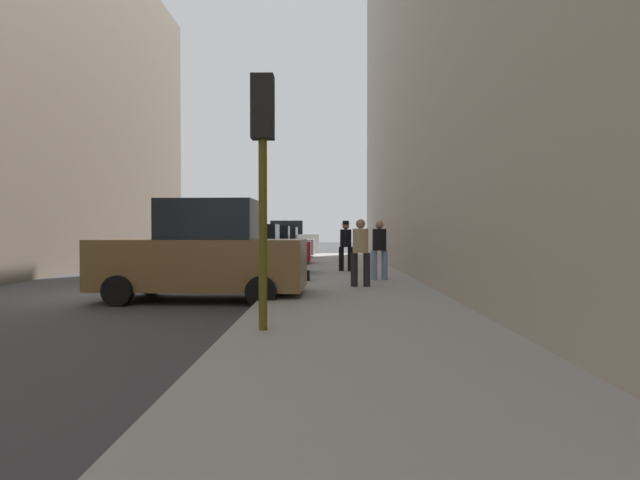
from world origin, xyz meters
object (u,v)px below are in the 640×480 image
pedestrian_with_fedora (346,243)px  duffel_bag (304,275)px  traffic_light (263,146)px  pedestrian_in_jeans (379,247)px  pedestrian_in_tan_coat (361,249)px  parked_bronze_suv (204,254)px  parked_white_van (285,239)px  parked_dark_green_sedan (245,252)px  parked_silver_sedan (277,244)px  parked_red_hatchback (264,247)px  fire_hydrant (298,263)px

pedestrian_with_fedora → duffel_bag: pedestrian_with_fedora is taller
traffic_light → pedestrian_in_jeans: 7.95m
pedestrian_in_tan_coat → pedestrian_in_jeans: size_ratio=1.00×
parked_bronze_suv → parked_white_van: bearing=90.0°
pedestrian_in_tan_coat → duffel_bag: 2.34m
parked_dark_green_sedan → parked_silver_sedan: size_ratio=0.99×
pedestrian_with_fedora → traffic_light: bearing=-98.5°
parked_red_hatchback → duffel_bag: 8.01m
parked_red_hatchback → parked_dark_green_sedan: bearing=-90.0°
parked_red_hatchback → parked_white_van: 10.81m
fire_hydrant → pedestrian_with_fedora: bearing=36.3°
pedestrian_in_jeans → fire_hydrant: bearing=141.8°
pedestrian_in_tan_coat → duffel_bag: size_ratio=3.89×
parked_red_hatchback → pedestrian_with_fedora: (3.43, -4.36, 0.29)m
parked_silver_sedan → traffic_light: 20.81m
parked_white_van → duffel_bag: 18.65m
duffel_bag → parked_bronze_suv: bearing=-123.9°
parked_bronze_suv → parked_white_van: (0.00, 21.65, 0.00)m
pedestrian_with_fedora → parked_red_hatchback: bearing=128.2°
parked_dark_green_sedan → parked_silver_sedan: (-0.00, 10.90, 0.00)m
parked_silver_sedan → pedestrian_in_jeans: (4.29, -13.26, 0.26)m
parked_silver_sedan → fire_hydrant: parked_silver_sedan is taller
pedestrian_in_jeans → parked_white_van: bearing=103.2°
parked_white_van → pedestrian_in_tan_coat: bearing=-79.8°
parked_dark_green_sedan → fire_hydrant: bearing=-12.5°
traffic_light → fire_hydrant: bearing=90.3°
parked_bronze_suv → parked_red_hatchback: parked_bronze_suv is taller
parked_red_hatchback → duffel_bag: (2.11, -7.71, -0.56)m
parked_dark_green_sedan → parked_bronze_suv: bearing=-90.0°
pedestrian_with_fedora → pedestrian_in_jeans: (0.85, -3.15, -0.03)m
fire_hydrant → duffel_bag: bearing=-81.9°
parked_white_van → parked_bronze_suv: bearing=-90.0°
parked_white_van → pedestrian_in_jeans: parked_white_van is taller
parked_silver_sedan → pedestrian_with_fedora: (3.43, -10.10, 0.29)m
pedestrian_in_tan_coat → pedestrian_in_jeans: bearing=69.4°
parked_silver_sedan → parked_white_van: parked_white_van is taller
parked_dark_green_sedan → duffel_bag: 3.36m
parked_dark_green_sedan → pedestrian_with_fedora: 3.54m
fire_hydrant → pedestrian_in_jeans: pedestrian_in_jeans is taller
parked_dark_green_sedan → fire_hydrant: 1.88m
traffic_light → duffel_bag: traffic_light is taller
parked_bronze_suv → parked_silver_sedan: size_ratio=1.10×
parked_bronze_suv → fire_hydrant: bearing=71.1°
parked_silver_sedan → parked_bronze_suv: bearing=-90.0°
parked_red_hatchback → parked_white_van: parked_white_van is taller
parked_silver_sedan → duffel_bag: (2.11, -13.45, -0.56)m
parked_bronze_suv → parked_dark_green_sedan: parked_bronze_suv is taller
parked_dark_green_sedan → duffel_bag: bearing=-50.4°
parked_dark_green_sedan → traffic_light: bearing=-79.2°
parked_silver_sedan → pedestrian_with_fedora: pedestrian_with_fedora is taller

